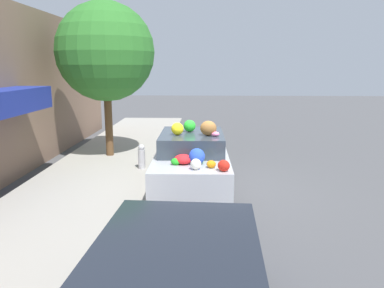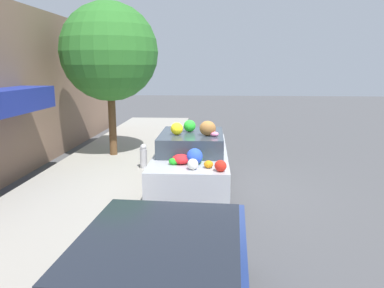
% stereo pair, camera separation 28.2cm
% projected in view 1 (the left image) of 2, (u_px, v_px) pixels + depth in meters
% --- Properties ---
extents(ground_plane, '(60.00, 60.00, 0.00)m').
position_uv_depth(ground_plane, '(197.00, 189.00, 9.20)').
color(ground_plane, '#4C4C4F').
extents(sidewalk_curb, '(24.00, 3.20, 0.12)m').
position_uv_depth(sidewalk_curb, '(88.00, 186.00, 9.28)').
color(sidewalk_curb, '#9E998E').
rests_on(sidewalk_curb, ground).
extents(street_tree, '(3.05, 3.05, 4.80)m').
position_uv_depth(street_tree, '(105.00, 52.00, 11.55)').
color(street_tree, brown).
rests_on(street_tree, sidewalk_curb).
extents(fire_hydrant, '(0.20, 0.20, 0.70)m').
position_uv_depth(fire_hydrant, '(142.00, 157.00, 10.54)').
color(fire_hydrant, '#B2B2B7').
rests_on(fire_hydrant, sidewalk_curb).
extents(art_car, '(4.30, 1.73, 1.77)m').
position_uv_depth(art_car, '(192.00, 159.00, 9.01)').
color(art_car, '#B7BABF').
rests_on(art_car, ground).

